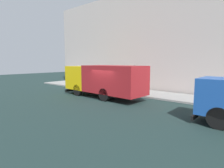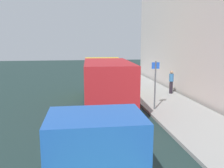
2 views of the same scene
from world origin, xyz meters
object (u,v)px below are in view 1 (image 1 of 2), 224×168
at_px(large_utility_truck, 103,79).
at_px(street_sign_post, 134,77).
at_px(traffic_cone_orange, 89,85).
at_px(pedestrian_walking, 118,80).

distance_m(large_utility_truck, street_sign_post, 3.05).
bearing_deg(traffic_cone_orange, street_sign_post, -89.43).
relative_size(large_utility_truck, street_sign_post, 3.06).
xyz_separation_m(large_utility_truck, pedestrian_walking, (5.13, 2.24, -0.58)).
height_order(large_utility_truck, street_sign_post, street_sign_post).
bearing_deg(large_utility_truck, street_sign_post, -29.89).
relative_size(pedestrian_walking, street_sign_post, 0.62).
distance_m(traffic_cone_orange, street_sign_post, 6.32).
bearing_deg(large_utility_truck, pedestrian_walking, 26.28).
xyz_separation_m(pedestrian_walking, street_sign_post, (-2.56, -3.89, 0.69)).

